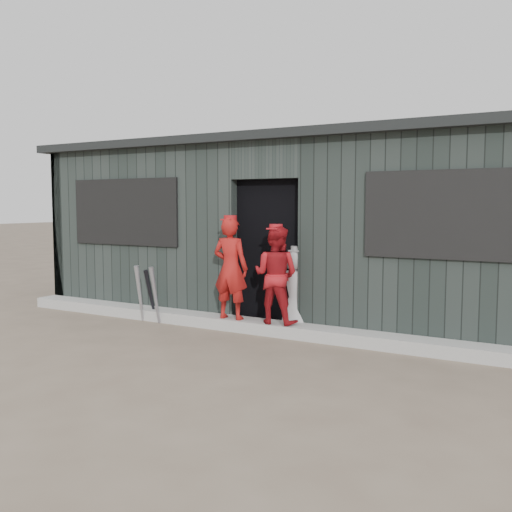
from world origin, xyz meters
The scene contains 9 objects.
ground centered at (0.00, 0.00, 0.00)m, with size 80.00×80.00×0.00m, color brown.
curb centered at (0.00, 1.82, 0.07)m, with size 8.00×0.36×0.15m, color #999894.
bat_left centered at (-1.75, 1.55, 0.41)m, with size 0.07×0.07×0.82m, color #9A9AA3.
bat_mid centered at (-1.48, 1.56, 0.41)m, with size 0.07×0.07×0.81m, color gray.
bat_right centered at (-1.71, 1.73, 0.37)m, with size 0.07×0.07×0.75m, color black.
player_red_left centered at (-0.36, 1.76, 0.82)m, with size 0.49×0.32×1.35m, color maroon.
player_red_right centered at (0.29, 1.80, 0.77)m, with size 0.60×0.47×1.24m, color maroon.
player_grey_back centered at (0.44, 2.12, 0.55)m, with size 0.54×0.35×1.10m, color #A3A3A3.
dugout centered at (0.00, 3.50, 1.29)m, with size 8.30×3.30×2.62m.
Camera 1 is at (3.61, -4.57, 1.66)m, focal length 40.00 mm.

